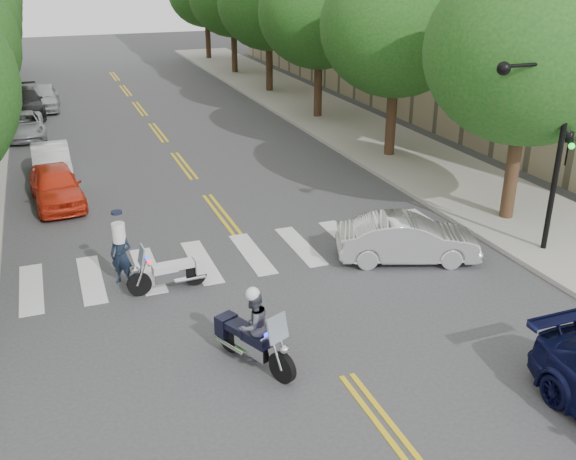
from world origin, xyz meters
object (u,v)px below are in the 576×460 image
motorcycle_parked (174,272)px  officer_standing (121,255)px  motorcycle_police (252,330)px  convertible (407,239)px

motorcycle_parked → officer_standing: size_ratio=1.27×
motorcycle_police → convertible: 6.70m
convertible → officer_standing: bearing=99.1°
officer_standing → convertible: (7.90, -1.48, -0.17)m
motorcycle_police → motorcycle_parked: 4.14m
motorcycle_parked → motorcycle_police: bearing=-171.1°
motorcycle_police → officer_standing: (-2.11, 4.84, 0.00)m
motorcycle_police → convertible: size_ratio=0.54×
motorcycle_parked → officer_standing: 1.52m
convertible → motorcycle_parked: bearing=104.0°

